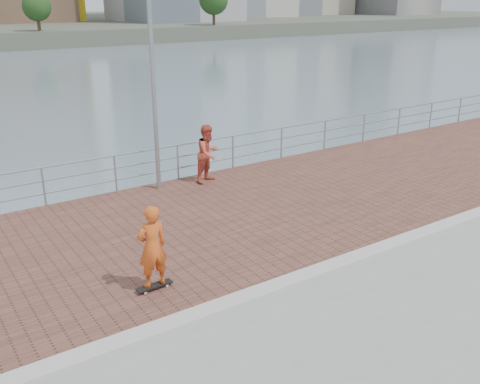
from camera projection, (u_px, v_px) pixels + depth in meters
water at (291, 361)px, 11.58m from camera, size 400.00×400.00×0.00m
brick_lane at (205, 221)px, 13.69m from camera, size 40.00×6.80×0.02m
curb at (295, 279)px, 10.88m from camera, size 40.00×0.40×0.06m
guardrail at (147, 163)px, 16.09m from camera, size 39.06×0.06×1.13m
street_lamp at (158, 28)px, 14.03m from camera, size 0.48×1.38×6.53m
skateboard at (155, 286)px, 10.50m from camera, size 0.74×0.22×0.08m
skateboarder at (152, 247)px, 10.20m from camera, size 0.62×0.42×1.67m
bystander at (208, 153)px, 16.31m from camera, size 1.05×0.93×1.79m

